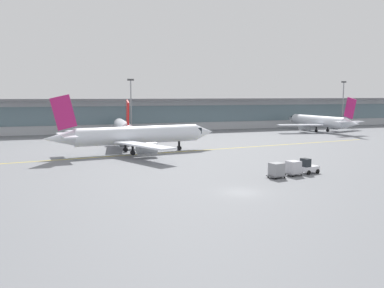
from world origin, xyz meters
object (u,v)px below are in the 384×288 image
at_px(taxiing_regional_jet, 137,136).
at_px(cargo_dolly_lead, 293,168).
at_px(cargo_dolly_trailing, 276,170).
at_px(gate_airplane_2, 319,121).
at_px(apron_light_mast_1, 131,104).
at_px(apron_light_mast_2, 343,102).
at_px(gate_airplane_1, 123,127).
at_px(baggage_tug, 308,167).

distance_m(taxiing_regional_jet, cargo_dolly_lead, 31.64).
xyz_separation_m(cargo_dolly_lead, cargo_dolly_trailing, (-2.91, -0.57, 0.00)).
bearing_deg(cargo_dolly_trailing, gate_airplane_2, 37.76).
xyz_separation_m(cargo_dolly_trailing, apron_light_mast_1, (-5.72, 66.29, 7.14)).
relative_size(apron_light_mast_1, apron_light_mast_2, 0.99).
bearing_deg(gate_airplane_2, cargo_dolly_trailing, 136.43).
bearing_deg(gate_airplane_1, cargo_dolly_trailing, -164.53).
xyz_separation_m(gate_airplane_2, cargo_dolly_lead, (-43.89, -52.96, -1.97)).
bearing_deg(taxiing_regional_jet, cargo_dolly_trailing, -73.26).
height_order(gate_airplane_2, taxiing_regional_jet, taxiing_regional_jet).
distance_m(taxiing_regional_jet, cargo_dolly_trailing, 30.88).
distance_m(taxiing_regional_jet, baggage_tug, 32.58).
bearing_deg(cargo_dolly_lead, apron_light_mast_2, 35.20).
relative_size(gate_airplane_1, gate_airplane_2, 0.95).
bearing_deg(apron_light_mast_1, gate_airplane_1, -109.46).
relative_size(taxiing_regional_jet, cargo_dolly_lead, 13.67).
bearing_deg(cargo_dolly_lead, apron_light_mast_1, 86.41).
bearing_deg(apron_light_mast_2, gate_airplane_1, -170.46).
height_order(cargo_dolly_lead, apron_light_mast_2, apron_light_mast_2).
bearing_deg(apron_light_mast_1, cargo_dolly_trailing, -85.06).
height_order(taxiing_regional_jet, apron_light_mast_2, apron_light_mast_2).
height_order(gate_airplane_2, baggage_tug, gate_airplane_2).
relative_size(gate_airplane_1, taxiing_regional_jet, 0.90).
distance_m(baggage_tug, apron_light_mast_1, 66.57).
xyz_separation_m(gate_airplane_2, baggage_tug, (-41.20, -52.44, -2.13)).
height_order(baggage_tug, cargo_dolly_lead, baggage_tug).
xyz_separation_m(baggage_tug, cargo_dolly_trailing, (-5.60, -1.10, 0.16)).
distance_m(gate_airplane_2, baggage_tug, 66.72).
bearing_deg(baggage_tug, gate_airplane_2, 40.76).
height_order(gate_airplane_2, cargo_dolly_trailing, gate_airplane_2).
distance_m(cargo_dolly_lead, apron_light_mast_2, 90.86).
height_order(taxiing_regional_jet, baggage_tug, taxiing_regional_jet).
xyz_separation_m(taxiing_regional_jet, cargo_dolly_lead, (15.14, -27.70, -2.16)).
relative_size(baggage_tug, cargo_dolly_trailing, 1.19).
xyz_separation_m(apron_light_mast_1, apron_light_mast_2, (71.24, -0.26, 0.08)).
relative_size(gate_airplane_1, cargo_dolly_trailing, 12.25).
relative_size(cargo_dolly_lead, apron_light_mast_1, 0.16).
distance_m(gate_airplane_1, taxiing_regional_jet, 25.09).
height_order(gate_airplane_1, apron_light_mast_2, apron_light_mast_2).
height_order(gate_airplane_2, cargo_dolly_lead, gate_airplane_2).
bearing_deg(cargo_dolly_trailing, apron_light_mast_2, 34.15).
xyz_separation_m(baggage_tug, cargo_dolly_lead, (-2.69, -0.53, 0.16)).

